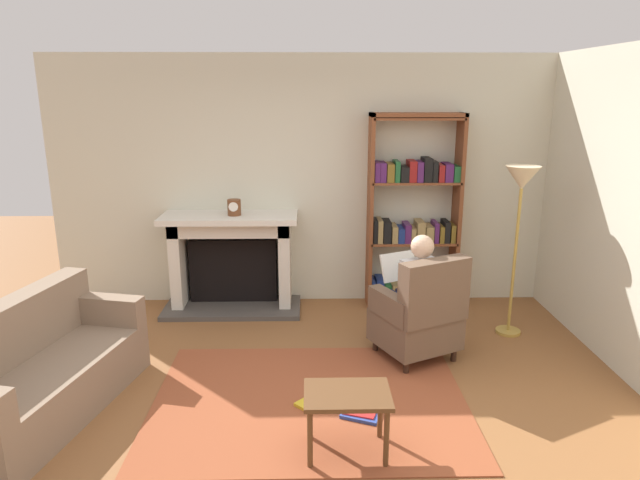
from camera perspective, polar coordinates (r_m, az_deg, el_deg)
ground at (r=4.23m, az=-1.07°, el=-18.24°), size 14.00×14.00×0.00m
back_wall at (r=6.17m, az=-1.19°, el=5.94°), size 5.60×0.10×2.70m
side_wall_right at (r=5.56m, az=27.33°, el=3.26°), size 0.10×5.20×2.70m
area_rug at (r=4.48m, az=-1.08°, el=-16.08°), size 2.40×1.80×0.01m
fireplace at (r=6.16m, az=-8.96°, el=-1.77°), size 1.47×0.64×1.06m
mantel_clock at (r=5.91m, az=-8.77°, el=3.30°), size 0.14×0.14×0.17m
bookshelf at (r=6.13m, az=9.46°, el=2.26°), size 0.98×0.32×2.10m
armchair_reading at (r=5.01m, az=10.15°, el=-7.50°), size 0.85×0.84×0.97m
seated_reader at (r=5.02m, az=9.44°, el=-4.99°), size 0.52×0.60×1.14m
sofa_floral at (r=4.68m, az=-26.73°, el=-12.04°), size 1.07×1.82×0.85m
side_table at (r=3.76m, az=2.75°, el=-16.19°), size 0.56×0.39×0.44m
scattered_books at (r=4.35m, az=3.03°, el=-16.81°), size 0.67×0.43×0.04m
floor_lamp at (r=5.52m, az=19.77°, el=4.51°), size 0.32×0.32×1.65m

